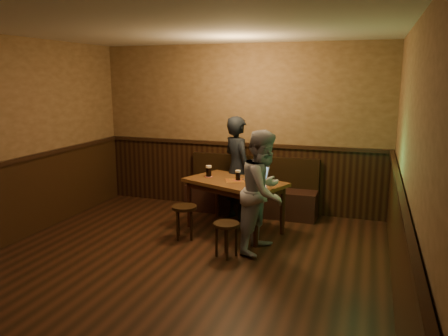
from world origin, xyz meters
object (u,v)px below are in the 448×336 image
Objects in this scene: pub_table at (235,187)px; person_suit at (237,168)px; stool_right at (226,230)px; pint_mid at (238,175)px; person_grey at (263,191)px; pint_left at (209,171)px; stool_left at (184,212)px; bench at (251,195)px; pint_right at (253,179)px; laptop at (258,177)px.

pub_table is 0.58m from person_suit.
pint_mid is at bearing 98.91° from stool_right.
stool_right is at bearing 143.87° from person_suit.
pint_left is at bearing 65.14° from person_grey.
pint_mid is at bearing 50.53° from person_grey.
stool_left is 0.87m from stool_right.
pub_table is (-0.00, -0.92, 0.35)m from bench.
pint_left is at bearing 157.71° from pint_right.
bench is at bearing 60.48° from pint_left.
stool_right is at bearing -100.34° from pint_right.
person_grey reaches higher than pint_mid.
bench is 1.07m from pint_left.
person_suit is 1.35m from person_grey.
pint_left is 0.77m from laptop.
pint_right is 0.31m from laptop.
pint_left is at bearing -119.52° from bench.
stool_left is (-0.57, -0.55, -0.28)m from pub_table.
pint_right is 0.11× the size of person_suit.
person_suit reaches higher than laptop.
bench reaches higher than pint_left.
pint_left is (0.12, 0.66, 0.47)m from stool_left.
person_suit is at bearing 107.93° from pint_mid.
pint_right reaches higher than pint_left.
stool_right is 0.69m from person_grey.
stool_left is 0.29× the size of person_suit.
stool_left is 0.30× the size of person_grey.
laptop is at bearing 15.19° from pint_mid.
pub_table is 0.98× the size of person_suit.
laptop is 0.62m from person_suit.
stool_right is at bearing -59.81° from laptop.
pub_table is 10.57× the size of pint_mid.
pint_left is (-0.46, 0.12, 0.19)m from pub_table.
pub_table is at bearing 145.16° from person_suit.
stool_right is at bearing -28.80° from stool_left.
pint_right is (0.30, -0.24, 0.01)m from pint_mid.
bench is at bearing 92.40° from pint_mid.
pint_mid is at bearing 149.76° from person_suit.
person_grey is at bearing 163.37° from person_suit.
pint_left is 0.85m from pint_right.
person_suit is at bearing 102.05° from stool_right.
stool_right is (0.19, -0.97, -0.31)m from pub_table.
bench is at bearing -66.92° from person_suit.
pint_right is 0.48m from person_grey.
person_grey is at bearing -58.69° from pint_right.
laptop reaches higher than pub_table.
pint_mid is at bearing 141.50° from pint_right.
stool_left is at bearing -159.32° from pint_right.
pint_right reaches higher than stool_right.
person_suit is at bearing 121.67° from pint_right.
person_grey reaches higher than stool_left.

